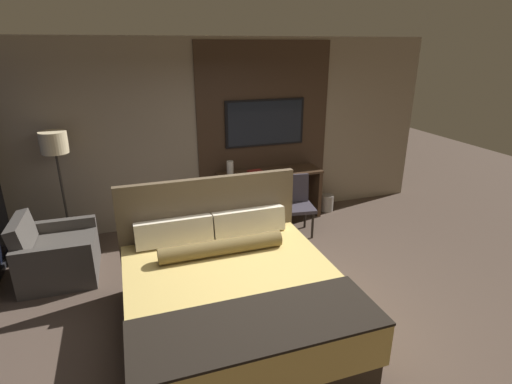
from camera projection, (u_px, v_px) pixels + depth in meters
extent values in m
plane|color=#4C3D33|center=(276.00, 309.00, 4.31)|extent=(16.00, 16.00, 0.00)
cube|color=gray|center=(215.00, 133.00, 6.13)|extent=(7.20, 0.06, 2.80)
cube|color=#3D2B1E|center=(264.00, 131.00, 6.32)|extent=(2.15, 0.03, 2.70)
cube|color=#33281E|center=(236.00, 324.00, 3.92)|extent=(1.95, 2.00, 0.22)
cube|color=tan|center=(236.00, 298.00, 3.81)|extent=(2.01, 2.07, 0.39)
cube|color=black|center=(259.00, 323.00, 3.15)|extent=(2.03, 0.72, 0.02)
cube|color=brown|center=(210.00, 230.00, 4.69)|extent=(2.05, 0.08, 1.29)
cube|color=beige|center=(174.00, 232.00, 4.39)|extent=(0.85, 0.23, 0.31)
cube|color=beige|center=(249.00, 221.00, 4.65)|extent=(0.85, 0.23, 0.31)
cylinder|color=brown|center=(222.00, 247.00, 4.18)|extent=(1.31, 0.17, 0.17)
cube|color=#422D1E|center=(270.00, 173.00, 6.30)|extent=(1.65, 0.50, 0.03)
cube|color=#422D1E|center=(222.00, 202.00, 6.19)|extent=(0.06, 0.45, 0.76)
cube|color=#422D1E|center=(314.00, 191.00, 6.67)|extent=(0.06, 0.45, 0.76)
cube|color=#422D1E|center=(265.00, 187.00, 6.61)|extent=(1.53, 0.02, 0.38)
cube|color=black|center=(265.00, 123.00, 6.25)|extent=(1.29, 0.04, 0.73)
cube|color=black|center=(266.00, 123.00, 6.23)|extent=(1.21, 0.01, 0.67)
cube|color=#38333D|center=(297.00, 208.00, 5.89)|extent=(0.55, 0.53, 0.05)
cube|color=#38333D|center=(294.00, 188.00, 5.99)|extent=(0.46, 0.17, 0.42)
cylinder|color=black|center=(287.00, 228.00, 5.76)|extent=(0.04, 0.04, 0.40)
cylinder|color=black|center=(313.00, 226.00, 5.83)|extent=(0.04, 0.04, 0.40)
cylinder|color=black|center=(281.00, 217.00, 6.10)|extent=(0.04, 0.04, 0.40)
cylinder|color=black|center=(305.00, 216.00, 6.17)|extent=(0.04, 0.04, 0.40)
cube|color=#47423D|center=(61.00, 260.00, 4.86)|extent=(0.85, 0.70, 0.45)
cube|color=#47423D|center=(22.00, 234.00, 4.62)|extent=(0.21, 0.69, 0.38)
cube|color=#47423D|center=(55.00, 271.00, 4.49)|extent=(0.84, 0.12, 0.59)
cube|color=#47423D|center=(64.00, 240.00, 5.19)|extent=(0.84, 0.12, 0.59)
cylinder|color=#282623|center=(72.00, 245.00, 5.65)|extent=(0.28, 0.28, 0.03)
cylinder|color=#332D28|center=(64.00, 200.00, 5.41)|extent=(0.03, 0.03, 1.40)
cylinder|color=beige|center=(54.00, 142.00, 5.13)|extent=(0.34, 0.34, 0.28)
cylinder|color=silver|center=(230.00, 168.00, 6.08)|extent=(0.10, 0.10, 0.22)
cube|color=maroon|center=(255.00, 171.00, 6.25)|extent=(0.24, 0.18, 0.03)
cylinder|color=gray|center=(327.00, 203.00, 6.83)|extent=(0.22, 0.22, 0.28)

